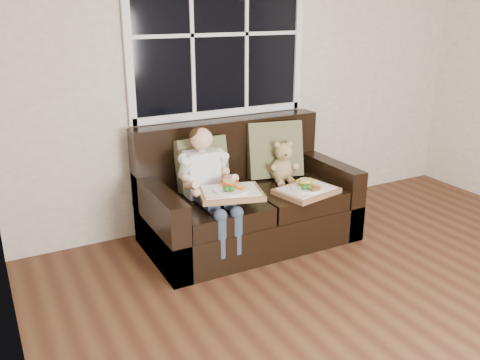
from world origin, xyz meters
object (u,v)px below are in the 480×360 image
tray_right (307,190)px  tray_left (231,191)px  child (207,177)px  teddy_bear (283,165)px  loveseat (246,203)px

tray_right → tray_left: bearing=166.5°
child → tray_right: 0.82m
teddy_bear → tray_left: size_ratio=0.67×
loveseat → teddy_bear: (0.37, 0.01, 0.29)m
child → tray_left: child is taller
tray_left → tray_right: tray_left is taller
loveseat → child: bearing=-163.4°
child → tray_right: (0.77, -0.23, -0.16)m
loveseat → child: (-0.40, -0.12, 0.33)m
loveseat → tray_right: size_ratio=3.24×
child → tray_left: (0.09, -0.21, -0.06)m
tray_left → child: bearing=129.5°
loveseat → teddy_bear: size_ratio=4.67×
teddy_bear → tray_right: (-0.00, -0.35, -0.11)m
tray_right → child: bearing=151.4°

